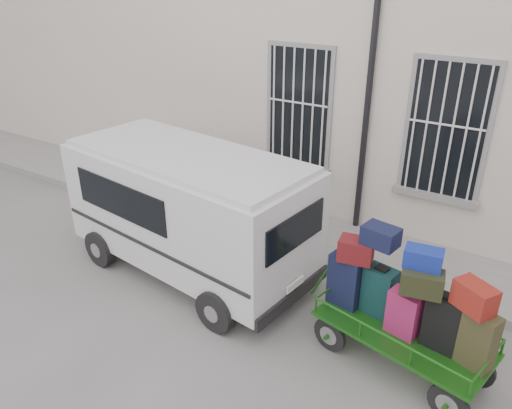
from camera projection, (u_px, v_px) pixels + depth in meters
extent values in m
plane|color=slate|center=(230.00, 292.00, 7.93)|extent=(80.00, 80.00, 0.00)
cube|color=beige|center=(370.00, 50.00, 10.82)|extent=(24.00, 5.00, 6.00)
cylinder|color=black|center=(369.00, 88.00, 8.49)|extent=(0.11, 0.11, 5.60)
cube|color=black|center=(299.00, 108.00, 9.41)|extent=(1.20, 0.08, 2.20)
cube|color=gray|center=(296.00, 165.00, 9.90)|extent=(1.45, 0.22, 0.12)
cube|color=black|center=(446.00, 131.00, 8.13)|extent=(1.20, 0.08, 2.20)
cube|color=gray|center=(435.00, 196.00, 8.63)|extent=(1.45, 0.22, 0.12)
cube|color=gray|center=(295.00, 231.00, 9.58)|extent=(24.00, 1.70, 0.15)
cylinder|color=black|center=(330.00, 334.00, 6.67)|extent=(0.49, 0.16, 0.49)
cylinder|color=gray|center=(330.00, 334.00, 6.67)|extent=(0.28, 0.14, 0.27)
cylinder|color=black|center=(361.00, 310.00, 7.14)|extent=(0.49, 0.16, 0.49)
cylinder|color=gray|center=(361.00, 310.00, 7.14)|extent=(0.28, 0.14, 0.27)
cylinder|color=black|center=(448.00, 403.00, 5.63)|extent=(0.49, 0.16, 0.49)
cylinder|color=gray|center=(448.00, 403.00, 5.63)|extent=(0.28, 0.14, 0.27)
cylinder|color=black|center=(475.00, 369.00, 6.10)|extent=(0.49, 0.16, 0.49)
cylinder|color=gray|center=(475.00, 369.00, 6.10)|extent=(0.28, 0.14, 0.27)
cube|color=#1B5D15|center=(402.00, 333.00, 6.26)|extent=(2.31, 1.42, 0.05)
cylinder|color=#1B5D15|center=(320.00, 281.00, 7.02)|extent=(0.28, 0.10, 0.55)
cube|color=#111B34|center=(345.00, 280.00, 6.61)|extent=(0.47, 0.30, 0.74)
cube|color=black|center=(348.00, 256.00, 6.44)|extent=(0.20, 0.15, 0.03)
cube|color=#0C282D|center=(379.00, 291.00, 6.44)|extent=(0.45, 0.34, 0.68)
cube|color=black|center=(382.00, 268.00, 6.29)|extent=(0.19, 0.16, 0.03)
cube|color=#9A1C55|center=(404.00, 313.00, 6.11)|extent=(0.43, 0.31, 0.59)
cube|color=black|center=(407.00, 292.00, 5.97)|extent=(0.18, 0.15, 0.03)
cube|color=black|center=(444.00, 323.00, 5.85)|extent=(0.46, 0.30, 0.71)
cube|color=black|center=(449.00, 297.00, 5.69)|extent=(0.19, 0.16, 0.03)
cube|color=#323119|center=(477.00, 340.00, 5.59)|extent=(0.46, 0.36, 0.72)
cube|color=black|center=(484.00, 313.00, 5.42)|extent=(0.18, 0.15, 0.03)
cube|color=#5F1413|center=(356.00, 250.00, 6.32)|extent=(0.47, 0.35, 0.29)
cube|color=black|center=(422.00, 282.00, 5.73)|extent=(0.52, 0.37, 0.28)
cube|color=maroon|center=(475.00, 297.00, 5.44)|extent=(0.51, 0.46, 0.32)
cube|color=#111B34|center=(381.00, 236.00, 6.09)|extent=(0.47, 0.37, 0.25)
cube|color=navy|center=(423.00, 258.00, 5.72)|extent=(0.46, 0.30, 0.23)
cube|color=silver|center=(189.00, 207.00, 7.99)|extent=(4.30, 2.28, 1.68)
cube|color=silver|center=(186.00, 155.00, 7.61)|extent=(4.10, 2.12, 0.09)
cube|color=black|center=(109.00, 159.00, 9.00)|extent=(0.37, 1.55, 0.70)
cube|color=black|center=(120.00, 200.00, 7.56)|extent=(2.04, 0.30, 0.58)
cube|color=black|center=(296.00, 231.00, 6.70)|extent=(0.20, 1.30, 0.51)
cube|color=black|center=(292.00, 296.00, 7.18)|extent=(0.31, 1.72, 0.21)
cube|color=white|center=(295.00, 285.00, 7.06)|extent=(0.08, 0.39, 0.11)
cylinder|color=black|center=(101.00, 248.00, 8.54)|extent=(0.66, 0.28, 0.63)
cylinder|color=black|center=(175.00, 213.00, 9.74)|extent=(0.66, 0.28, 0.63)
cylinder|color=black|center=(216.00, 311.00, 7.01)|extent=(0.66, 0.28, 0.63)
cylinder|color=black|center=(288.00, 260.00, 8.21)|extent=(0.66, 0.28, 0.63)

